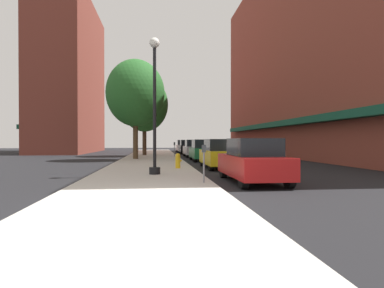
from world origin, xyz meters
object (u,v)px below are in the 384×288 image
(tree_mid, at_px, (135,93))
(car_black, at_px, (187,147))
(car_yellow, at_px, (220,154))
(tree_near, at_px, (144,105))
(car_white, at_px, (183,146))
(car_green, at_px, (203,150))
(lamppost, at_px, (155,103))
(car_silver, at_px, (194,149))
(parking_meter_near, at_px, (204,159))
(car_red, at_px, (253,161))
(fire_hydrant, at_px, (178,161))
(parking_meter_far, at_px, (174,147))

(tree_mid, distance_m, car_black, 13.69)
(tree_mid, distance_m, car_yellow, 10.74)
(tree_near, relative_size, car_white, 1.81)
(car_green, bearing_deg, lamppost, -109.08)
(car_silver, bearing_deg, parking_meter_near, -94.67)
(tree_mid, bearing_deg, car_white, 73.20)
(lamppost, xyz_separation_m, car_red, (3.66, -2.30, -2.39))
(fire_hydrant, xyz_separation_m, car_green, (2.46, 7.79, 0.29))
(fire_hydrant, relative_size, parking_meter_near, 0.60)
(fire_hydrant, xyz_separation_m, car_black, (2.46, 21.01, 0.29))
(parking_meter_near, distance_m, car_silver, 20.04)
(lamppost, height_order, fire_hydrant, lamppost)
(fire_hydrant, height_order, car_white, car_white)
(tree_mid, xyz_separation_m, car_green, (5.26, -1.42, -4.56))
(tree_near, xyz_separation_m, car_yellow, (4.79, -14.69, -4.37))
(tree_mid, height_order, car_red, tree_mid)
(tree_near, height_order, car_silver, tree_near)
(tree_mid, height_order, car_white, tree_mid)
(lamppost, relative_size, tree_near, 0.76)
(lamppost, height_order, car_black, lamppost)
(car_silver, bearing_deg, lamppost, -101.29)
(fire_hydrant, height_order, car_yellow, car_yellow)
(tree_near, bearing_deg, car_green, -58.91)
(tree_near, bearing_deg, lamppost, -86.55)
(tree_near, xyz_separation_m, tree_mid, (-0.47, -6.52, 0.19))
(car_green, xyz_separation_m, car_black, (0.00, 13.21, 0.00))
(lamppost, bearing_deg, car_yellow, 47.21)
(parking_meter_near, distance_m, car_yellow, 7.23)
(parking_meter_far, xyz_separation_m, car_white, (1.95, 13.92, -0.14))
(fire_hydrant, height_order, tree_near, tree_near)
(tree_mid, height_order, car_silver, tree_mid)
(parking_meter_far, bearing_deg, parking_meter_near, -90.00)
(car_red, xyz_separation_m, car_green, (0.00, 13.01, 0.00))
(parking_meter_far, xyz_separation_m, car_black, (1.95, 8.29, -0.14))
(parking_meter_near, bearing_deg, parking_meter_far, 90.00)
(tree_near, xyz_separation_m, car_green, (4.79, -7.94, -4.37))
(lamppost, xyz_separation_m, car_black, (3.66, 23.93, -2.39))
(tree_near, bearing_deg, car_black, 47.77)
(fire_hydrant, bearing_deg, parking_meter_near, -85.05)
(car_red, distance_m, car_yellow, 6.25)
(parking_meter_far, xyz_separation_m, tree_mid, (-3.31, -3.50, 4.42))
(car_black, relative_size, car_white, 1.00)
(parking_meter_near, height_order, car_white, car_white)
(parking_meter_far, xyz_separation_m, car_green, (1.95, -4.92, -0.14))
(lamppost, distance_m, car_white, 29.88)
(parking_meter_far, bearing_deg, car_green, -68.39)
(tree_near, height_order, tree_mid, tree_mid)
(parking_meter_far, bearing_deg, car_red, -83.79)
(car_black, bearing_deg, tree_mid, -114.55)
(car_red, height_order, car_green, same)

